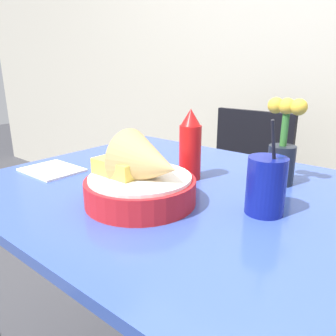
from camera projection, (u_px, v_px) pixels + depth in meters
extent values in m
cube|color=#B7B2A3|center=(331.00, 18.00, 1.59)|extent=(7.00, 0.06, 2.60)
cube|color=#334C9E|center=(178.00, 190.00, 0.86)|extent=(1.03, 0.84, 0.02)
cylinder|color=#4C4C51|center=(148.00, 224.00, 1.52)|extent=(0.05, 0.05, 0.75)
cylinder|color=black|center=(179.00, 247.00, 1.61)|extent=(0.03, 0.03, 0.44)
cylinder|color=black|center=(245.00, 276.00, 1.39)|extent=(0.03, 0.03, 0.44)
cylinder|color=black|center=(217.00, 222.00, 1.88)|extent=(0.03, 0.03, 0.44)
cylinder|color=black|center=(278.00, 242.00, 1.66)|extent=(0.03, 0.03, 0.44)
cube|color=black|center=(232.00, 203.00, 1.57)|extent=(0.40, 0.40, 0.02)
cube|color=black|center=(252.00, 152.00, 1.64)|extent=(0.40, 0.03, 0.41)
cylinder|color=red|center=(141.00, 191.00, 0.75)|extent=(0.25, 0.25, 0.06)
cylinder|color=white|center=(140.00, 177.00, 0.74)|extent=(0.23, 0.23, 0.01)
cone|color=tan|center=(151.00, 164.00, 0.71)|extent=(0.14, 0.14, 0.14)
cube|color=#E5C14C|center=(123.00, 167.00, 0.75)|extent=(0.11, 0.09, 0.04)
cylinder|color=red|center=(190.00, 152.00, 0.90)|extent=(0.06, 0.06, 0.15)
cone|color=red|center=(191.00, 117.00, 0.87)|extent=(0.05, 0.05, 0.04)
cylinder|color=navy|center=(266.00, 186.00, 0.69)|extent=(0.08, 0.08, 0.12)
cylinder|color=black|center=(265.00, 190.00, 0.69)|extent=(0.08, 0.08, 0.10)
cylinder|color=black|center=(274.00, 161.00, 0.66)|extent=(0.01, 0.06, 0.18)
cylinder|color=black|center=(281.00, 165.00, 0.86)|extent=(0.07, 0.07, 0.10)
cylinder|color=#33722D|center=(285.00, 128.00, 0.84)|extent=(0.02, 0.02, 0.09)
sphere|color=gold|center=(287.00, 106.00, 0.82)|extent=(0.04, 0.04, 0.04)
sphere|color=gold|center=(276.00, 105.00, 0.84)|extent=(0.04, 0.04, 0.04)
sphere|color=gold|center=(299.00, 107.00, 0.80)|extent=(0.04, 0.04, 0.04)
cube|color=white|center=(52.00, 170.00, 0.98)|extent=(0.17, 0.14, 0.01)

